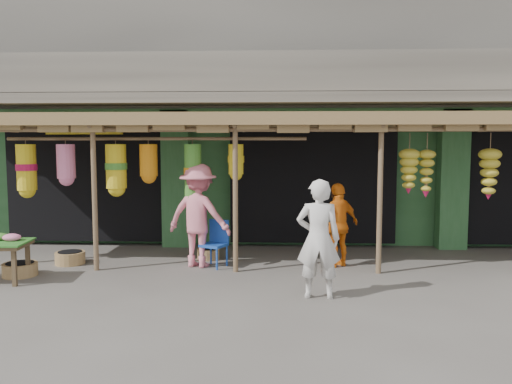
{
  "coord_description": "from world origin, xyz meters",
  "views": [
    {
      "loc": [
        -0.76,
        -8.83,
        2.2
      ],
      "look_at": [
        -1.19,
        1.0,
        1.31
      ],
      "focal_mm": 35.0,
      "sensor_mm": 36.0,
      "label": 1
    }
  ],
  "objects_px": {
    "person_vendor": "(339,225)",
    "person_shopper": "(199,215)",
    "blue_chair": "(216,241)",
    "person_front": "(318,239)"
  },
  "relations": [
    {
      "from": "person_vendor",
      "to": "person_shopper",
      "type": "xyz_separation_m",
      "value": [
        -2.57,
        -0.11,
        0.18
      ]
    },
    {
      "from": "blue_chair",
      "to": "person_vendor",
      "type": "height_order",
      "value": "person_vendor"
    },
    {
      "from": "person_shopper",
      "to": "person_front",
      "type": "bearing_deg",
      "value": 155.41
    },
    {
      "from": "blue_chair",
      "to": "person_vendor",
      "type": "distance_m",
      "value": 2.28
    },
    {
      "from": "person_front",
      "to": "person_shopper",
      "type": "xyz_separation_m",
      "value": [
        -2.04,
        1.86,
        0.08
      ]
    },
    {
      "from": "person_front",
      "to": "person_shopper",
      "type": "bearing_deg",
      "value": -39.45
    },
    {
      "from": "blue_chair",
      "to": "person_shopper",
      "type": "distance_m",
      "value": 0.57
    },
    {
      "from": "blue_chair",
      "to": "person_vendor",
      "type": "relative_size",
      "value": 0.55
    },
    {
      "from": "blue_chair",
      "to": "person_shopper",
      "type": "bearing_deg",
      "value": -151.56
    },
    {
      "from": "person_front",
      "to": "person_shopper",
      "type": "relative_size",
      "value": 0.92
    }
  ]
}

